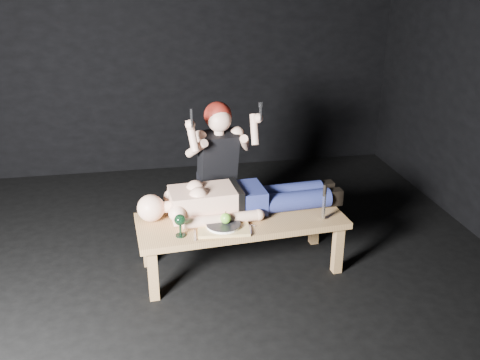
{
  "coord_description": "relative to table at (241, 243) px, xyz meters",
  "views": [
    {
      "loc": [
        -0.35,
        -3.41,
        2.28
      ],
      "look_at": [
        0.31,
        0.19,
        0.75
      ],
      "focal_mm": 38.99,
      "sensor_mm": 36.0,
      "label": 1
    }
  ],
  "objects": [
    {
      "name": "table",
      "position": [
        0.0,
        0.0,
        0.0
      ],
      "size": [
        1.64,
        0.72,
        0.45
      ],
      "primitive_type": "cube",
      "rotation": [
        0.0,
        0.0,
        0.07
      ],
      "color": "#A38149",
      "rests_on": "ground"
    },
    {
      "name": "knife_flat",
      "position": [
        0.03,
        -0.19,
        0.23
      ],
      "size": [
        0.04,
        0.17,
        0.01
      ],
      "primitive_type": "cube",
      "rotation": [
        0.0,
        0.0,
        -0.16
      ],
      "color": "#B2B2B7",
      "rests_on": "table"
    },
    {
      "name": "carving_knife",
      "position": [
        0.62,
        -0.13,
        0.37
      ],
      "size": [
        0.04,
        0.04,
        0.29
      ],
      "primitive_type": null,
      "rotation": [
        0.0,
        0.0,
        0.07
      ],
      "color": "#B2B2B7",
      "rests_on": "table"
    },
    {
      "name": "lying_man",
      "position": [
        0.04,
        0.13,
        0.36
      ],
      "size": [
        1.66,
        0.62,
        0.27
      ],
      "primitive_type": null,
      "rotation": [
        0.0,
        0.0,
        0.07
      ],
      "color": "#E2AB8E",
      "rests_on": "table"
    },
    {
      "name": "spoon_flat",
      "position": [
        0.02,
        -0.1,
        0.23
      ],
      "size": [
        0.14,
        0.12,
        0.01
      ],
      "primitive_type": "cube",
      "rotation": [
        0.0,
        0.0,
        0.84
      ],
      "color": "#B2B2B7",
      "rests_on": "table"
    },
    {
      "name": "ground",
      "position": [
        -0.31,
        -0.14,
        -0.23
      ],
      "size": [
        5.0,
        5.0,
        0.0
      ],
      "primitive_type": "plane",
      "color": "black",
      "rests_on": "ground"
    },
    {
      "name": "plate",
      "position": [
        -0.16,
        -0.15,
        0.26
      ],
      "size": [
        0.27,
        0.27,
        0.02
      ],
      "primitive_type": "cylinder",
      "rotation": [
        0.0,
        0.0,
        -0.09
      ],
      "color": "white",
      "rests_on": "serving_tray"
    },
    {
      "name": "apple",
      "position": [
        -0.14,
        -0.14,
        0.31
      ],
      "size": [
        0.08,
        0.08,
        0.08
      ],
      "primitive_type": "sphere",
      "color": "#65AB26",
      "rests_on": "plate"
    },
    {
      "name": "goblet",
      "position": [
        -0.48,
        -0.2,
        0.31
      ],
      "size": [
        0.09,
        0.09,
        0.17
      ],
      "primitive_type": null,
      "rotation": [
        0.0,
        0.0,
        0.07
      ],
      "color": "black",
      "rests_on": "table"
    },
    {
      "name": "serving_tray",
      "position": [
        -0.16,
        -0.15,
        0.24
      ],
      "size": [
        0.4,
        0.3,
        0.02
      ],
      "primitive_type": "cube",
      "rotation": [
        0.0,
        0.0,
        -0.09
      ],
      "color": "tan",
      "rests_on": "table"
    },
    {
      "name": "fork_flat",
      "position": [
        -0.38,
        -0.21,
        0.23
      ],
      "size": [
        0.03,
        0.17,
        0.01
      ],
      "primitive_type": "cube",
      "rotation": [
        0.0,
        0.0,
        -0.08
      ],
      "color": "#B2B2B7",
      "rests_on": "table"
    },
    {
      "name": "kneeling_woman",
      "position": [
        -0.11,
        0.62,
        0.42
      ],
      "size": [
        0.79,
        0.86,
        1.28
      ],
      "primitive_type": null,
      "rotation": [
        0.0,
        0.0,
        0.15
      ],
      "color": "black",
      "rests_on": "ground"
    },
    {
      "name": "back_wall",
      "position": [
        -0.31,
        2.36,
        1.27
      ],
      "size": [
        5.0,
        0.0,
        5.0
      ],
      "primitive_type": "plane",
      "rotation": [
        1.57,
        0.0,
        0.0
      ],
      "color": "black",
      "rests_on": "ground"
    }
  ]
}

